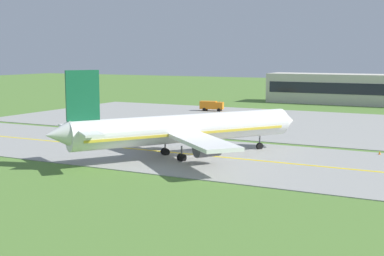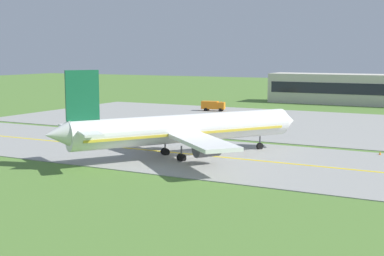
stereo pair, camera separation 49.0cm
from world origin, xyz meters
TOP-DOWN VIEW (x-y plane):
  - ground_plane at (0.00, 0.00)m, footprint 500.00×500.00m
  - taxiway_strip at (0.00, 0.00)m, footprint 240.00×28.00m
  - apron_pad at (10.00, 42.00)m, footprint 140.00×52.00m
  - taxiway_centreline at (0.00, 0.00)m, footprint 220.00×0.60m
  - airplane_lead at (1.40, -2.38)m, footprint 29.08×34.78m
  - service_truck_baggage at (-22.16, 57.06)m, footprint 6.30×3.33m
  - service_truck_fuel at (-2.03, 42.97)m, footprint 6.72×4.05m
  - terminal_building at (11.51, 93.67)m, footprint 60.22×11.07m
  - traffic_cone_near_edge at (26.23, 12.50)m, footprint 0.44×0.44m

SIDE VIEW (x-z plane):
  - ground_plane at x=0.00m, z-range 0.00..0.00m
  - taxiway_strip at x=0.00m, z-range 0.00..0.10m
  - apron_pad at x=10.00m, z-range 0.00..0.10m
  - taxiway_centreline at x=0.00m, z-range 0.10..0.11m
  - traffic_cone_near_edge at x=26.23m, z-range 0.00..0.60m
  - service_truck_fuel at x=-2.03m, z-range -0.11..2.48m
  - service_truck_baggage at x=-22.16m, z-range 0.23..2.83m
  - airplane_lead at x=1.40m, z-range -2.22..10.48m
  - terminal_building at x=11.51m, z-range -0.58..9.43m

